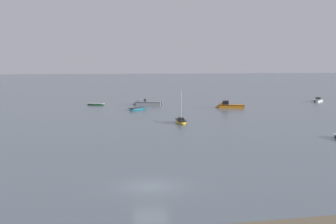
{
  "coord_description": "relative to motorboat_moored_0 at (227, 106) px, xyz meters",
  "views": [
    {
      "loc": [
        -5.87,
        -31.86,
        8.93
      ],
      "look_at": [
        11.15,
        43.67,
        0.75
      ],
      "focal_mm": 48.18,
      "sensor_mm": 36.0,
      "label": 1
    }
  ],
  "objects": [
    {
      "name": "sailboat_moored_2",
      "position": [
        -15.23,
        -21.14,
        -0.11
      ],
      "size": [
        1.96,
        4.8,
        5.24
      ],
      "rotation": [
        0.0,
        0.0,
        4.6
      ],
      "color": "gold",
      "rests_on": "ground"
    },
    {
      "name": "ground_plane",
      "position": [
        -26.31,
        -55.55,
        -0.34
      ],
      "size": [
        800.0,
        800.0,
        0.0
      ],
      "primitive_type": "plane",
      "color": "slate"
    },
    {
      "name": "rowboat_moored_2",
      "position": [
        -18.67,
        -0.09,
        -0.15
      ],
      "size": [
        4.38,
        4.12,
        0.71
      ],
      "rotation": [
        0.0,
        0.0,
        0.72
      ],
      "color": "#197084",
      "rests_on": "ground"
    },
    {
      "name": "motorboat_moored_0",
      "position": [
        0.0,
        0.0,
        0.0
      ],
      "size": [
        6.22,
        4.18,
        2.24
      ],
      "rotation": [
        0.0,
        0.0,
        2.74
      ],
      "color": "orange",
      "rests_on": "ground"
    },
    {
      "name": "rowboat_moored_1",
      "position": [
        -25.99,
        12.24,
        -0.17
      ],
      "size": [
        4.21,
        2.93,
        0.63
      ],
      "rotation": [
        0.0,
        0.0,
        2.71
      ],
      "color": "#23602D",
      "rests_on": "ground"
    },
    {
      "name": "motorboat_moored_2",
      "position": [
        26.85,
        9.97,
        -0.09
      ],
      "size": [
        4.22,
        3.97,
        1.64
      ],
      "rotation": [
        0.0,
        0.0,
        0.72
      ],
      "color": "white",
      "rests_on": "ground"
    },
    {
      "name": "motorboat_moored_5",
      "position": [
        -15.53,
        10.03,
        -0.04
      ],
      "size": [
        6.78,
        4.25,
        2.2
      ],
      "rotation": [
        0.0,
        0.0,
        2.8
      ],
      "color": "gray",
      "rests_on": "ground"
    }
  ]
}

